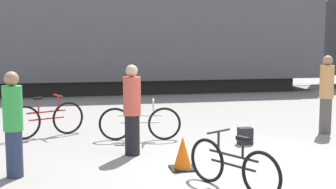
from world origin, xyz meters
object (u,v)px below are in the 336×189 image
(traffic_cone, at_px, (183,154))
(bicycle_black, at_px, (233,166))
(bicycle_maroon, at_px, (47,119))
(freight_train, at_px, (146,24))
(bicycle_silver, at_px, (140,123))
(person_in_green, at_px, (13,124))
(person_in_red, at_px, (132,110))
(person_in_tan, at_px, (326,94))
(backpack, at_px, (245,136))

(traffic_cone, bearing_deg, bicycle_black, -68.78)
(bicycle_maroon, relative_size, traffic_cone, 2.88)
(bicycle_black, bearing_deg, freight_train, 87.10)
(bicycle_silver, height_order, person_in_green, person_in_green)
(bicycle_silver, xyz_separation_m, person_in_red, (-0.31, -1.19, 0.47))
(freight_train, distance_m, person_in_green, 11.69)
(bicycle_black, distance_m, person_in_green, 3.37)
(bicycle_silver, bearing_deg, freight_train, 80.55)
(person_in_tan, relative_size, backpack, 5.15)
(person_in_tan, xyz_separation_m, traffic_cone, (-3.79, -2.17, -0.64))
(freight_train, height_order, backpack, freight_train)
(freight_train, bearing_deg, bicycle_silver, -99.45)
(bicycle_maroon, relative_size, backpack, 4.66)
(person_in_tan, height_order, traffic_cone, person_in_tan)
(bicycle_black, xyz_separation_m, person_in_tan, (3.34, 3.34, 0.54))
(person_in_green, height_order, traffic_cone, person_in_green)
(bicycle_silver, bearing_deg, traffic_cone, -80.42)
(bicycle_silver, height_order, backpack, bicycle_silver)
(bicycle_black, bearing_deg, backpack, 65.86)
(bicycle_black, relative_size, person_in_red, 0.88)
(bicycle_silver, height_order, person_in_red, person_in_red)
(bicycle_black, xyz_separation_m, traffic_cone, (-0.45, 1.16, -0.10))
(person_in_tan, xyz_separation_m, backpack, (-2.15, -0.67, -0.72))
(person_in_red, height_order, backpack, person_in_red)
(person_in_green, xyz_separation_m, person_in_tan, (6.44, 2.08, 0.06))
(bicycle_maroon, bearing_deg, person_in_green, -96.29)
(freight_train, xyz_separation_m, bicycle_silver, (-1.46, -8.74, -2.28))
(backpack, bearing_deg, bicycle_maroon, 158.97)
(freight_train, relative_size, person_in_red, 26.11)
(freight_train, height_order, person_in_tan, freight_train)
(bicycle_silver, relative_size, person_in_red, 1.03)
(person_in_green, bearing_deg, freight_train, 52.37)
(backpack, bearing_deg, bicycle_black, -114.14)
(bicycle_silver, distance_m, bicycle_maroon, 2.07)
(bicycle_black, distance_m, person_in_red, 2.59)
(freight_train, relative_size, bicycle_maroon, 27.40)
(person_in_green, bearing_deg, bicycle_silver, 25.34)
(freight_train, bearing_deg, person_in_green, -108.74)
(bicycle_silver, distance_m, traffic_cone, 2.33)
(bicycle_maroon, distance_m, traffic_cone, 3.82)
(bicycle_maroon, relative_size, person_in_red, 0.95)
(bicycle_silver, relative_size, traffic_cone, 3.11)
(bicycle_silver, xyz_separation_m, backpack, (2.03, -0.78, -0.20))
(bicycle_silver, relative_size, person_in_tan, 0.98)
(bicycle_maroon, bearing_deg, backpack, -21.03)
(bicycle_maroon, bearing_deg, bicycle_black, -56.55)
(traffic_cone, bearing_deg, freight_train, 84.47)
(traffic_cone, bearing_deg, person_in_tan, 29.82)
(freight_train, height_order, traffic_cone, freight_train)
(person_in_red, bearing_deg, traffic_cone, 12.21)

